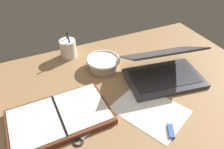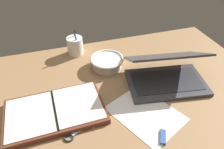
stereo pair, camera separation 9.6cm
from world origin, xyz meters
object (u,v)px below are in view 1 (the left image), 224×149
laptop (163,69)px  pen_cup (68,49)px  planner (60,117)px  bowl (103,63)px  scissors (80,137)px

laptop → pen_cup: bearing=143.5°
laptop → pen_cup: laptop is taller
pen_cup → planner: bearing=-110.5°
laptop → pen_cup: (-35.72, 36.66, 0.21)cm
pen_cup → bowl: bearing=-54.0°
pen_cup → laptop: bearing=-45.7°
laptop → scissors: bearing=-151.1°
laptop → planner: (-51.36, -5.10, -3.38)cm
laptop → planner: laptop is taller
pen_cup → planner: size_ratio=0.36×
planner → laptop: bearing=4.3°
laptop → scissors: laptop is taller
scissors → laptop: bearing=9.7°
pen_cup → planner: pen_cup is taller
laptop → planner: 51.72cm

